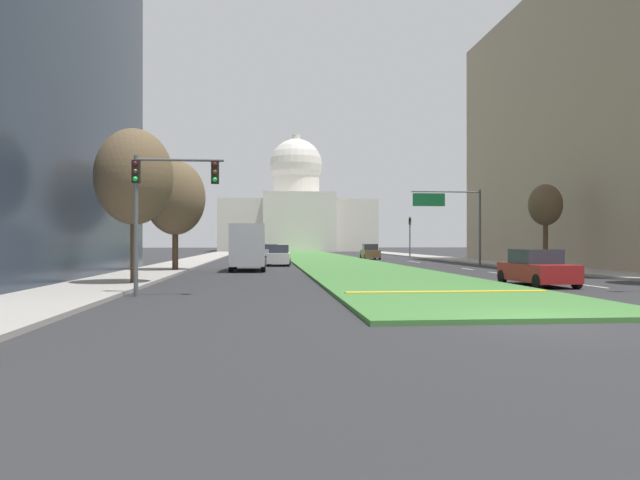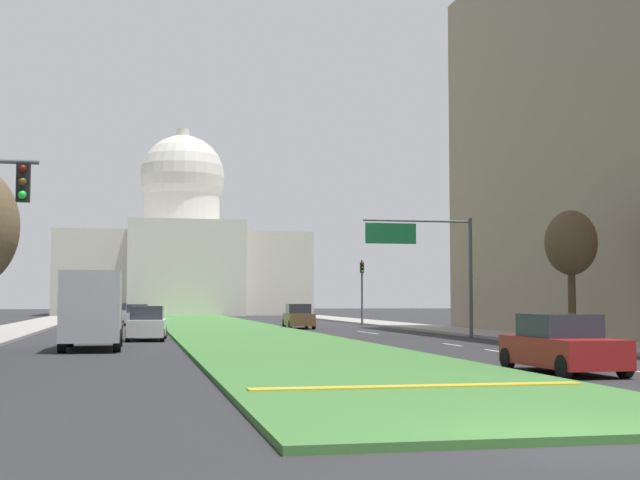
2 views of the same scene
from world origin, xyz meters
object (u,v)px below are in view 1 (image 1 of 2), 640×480
object	(u,v)px
sedan_distant	(370,252)
sedan_very_far	(258,250)
capitol_building	(296,215)
sedan_lead_stopped	(537,269)
overhead_guide_sign	(454,211)
box_truck_delivery	(248,247)
traffic_light_far_right	(410,231)
sedan_midblock	(279,256)
street_tree_left_mid	(175,198)
traffic_light_near_left	(159,194)
street_tree_right_mid	(545,206)
sedan_far_horizon	(271,251)
street_tree_left_near	(134,177)

from	to	relation	value
sedan_distant	sedan_very_far	xyz separation A→B (m)	(-13.08, 22.31, -0.01)
capitol_building	sedan_lead_stopped	world-z (taller)	capitol_building
overhead_guide_sign	box_truck_delivery	distance (m)	19.14
traffic_light_far_right	sedan_midblock	world-z (taller)	traffic_light_far_right
sedan_distant	traffic_light_far_right	bearing A→B (deg)	43.60
street_tree_left_mid	box_truck_delivery	size ratio (longest dim) A/B	1.17
overhead_guide_sign	box_truck_delivery	world-z (taller)	overhead_guide_sign
sedan_lead_stopped	sedan_very_far	world-z (taller)	sedan_very_far
capitol_building	overhead_guide_sign	distance (m)	78.84
overhead_guide_sign	sedan_distant	xyz separation A→B (m)	(-4.08, 17.27, -3.85)
overhead_guide_sign	sedan_lead_stopped	size ratio (longest dim) A/B	1.47
traffic_light_far_right	sedan_distant	size ratio (longest dim) A/B	1.09
traffic_light_near_left	sedan_very_far	bearing A→B (deg)	87.55
overhead_guide_sign	street_tree_left_mid	size ratio (longest dim) A/B	0.87
street_tree_right_mid	sedan_distant	world-z (taller)	street_tree_right_mid
traffic_light_near_left	sedan_very_far	world-z (taller)	traffic_light_near_left
sedan_midblock	sedan_far_horizon	xyz separation A→B (m)	(-0.44, 27.06, -0.03)
sedan_lead_stopped	street_tree_right_mid	bearing A→B (deg)	61.63
sedan_lead_stopped	sedan_midblock	size ratio (longest dim) A/B	0.94
street_tree_left_mid	street_tree_right_mid	size ratio (longest dim) A/B	1.22
street_tree_left_mid	street_tree_right_mid	xyz separation A→B (m)	(25.84, -0.13, -0.38)
street_tree_left_mid	sedan_lead_stopped	world-z (taller)	street_tree_left_mid
street_tree_left_near	sedan_very_far	bearing A→B (deg)	85.35
traffic_light_near_left	street_tree_left_mid	bearing A→B (deg)	96.94
traffic_light_far_right	sedan_very_far	distance (m)	25.44
traffic_light_near_left	sedan_very_far	size ratio (longest dim) A/B	1.13
overhead_guide_sign	street_tree_right_mid	bearing A→B (deg)	-66.75
traffic_light_near_left	sedan_very_far	xyz separation A→B (m)	(2.80, 65.58, -2.99)
street_tree_left_mid	sedan_distant	size ratio (longest dim) A/B	1.56
sedan_lead_stopped	sedan_very_far	xyz separation A→B (m)	(-13.44, 62.15, 0.02)
street_tree_left_near	traffic_light_far_right	bearing A→B (deg)	61.15
street_tree_left_near	street_tree_right_mid	world-z (taller)	street_tree_left_near
street_tree_right_mid	sedan_midblock	world-z (taller)	street_tree_right_mid
overhead_guide_sign	box_truck_delivery	xyz separation A→B (m)	(-17.26, -7.69, -3.00)
traffic_light_near_left	sedan_lead_stopped	size ratio (longest dim) A/B	1.17
traffic_light_far_right	street_tree_right_mid	bearing A→B (deg)	-87.07
traffic_light_near_left	street_tree_left_mid	world-z (taller)	street_tree_left_mid
sedan_very_far	capitol_building	bearing A→B (deg)	78.56
capitol_building	box_truck_delivery	size ratio (longest dim) A/B	5.14
street_tree_left_mid	box_truck_delivery	distance (m)	5.90
sedan_very_far	sedan_midblock	bearing A→B (deg)	-86.72
street_tree_left_mid	sedan_distant	world-z (taller)	street_tree_left_mid
street_tree_right_mid	box_truck_delivery	xyz separation A→B (m)	(-21.01, 1.03, -2.89)
street_tree_left_near	street_tree_left_mid	xyz separation A→B (m)	(-0.02, 12.13, -0.03)
sedan_far_horizon	traffic_light_far_right	bearing A→B (deg)	-14.12
capitol_building	sedan_midblock	xyz separation A→B (m)	(-5.58, -77.70, -7.21)
street_tree_left_near	sedan_distant	bearing A→B (deg)	64.67
overhead_guide_sign	sedan_far_horizon	distance (m)	31.80
street_tree_right_mid	sedan_far_horizon	distance (m)	41.19
traffic_light_far_right	overhead_guide_sign	distance (m)	23.31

